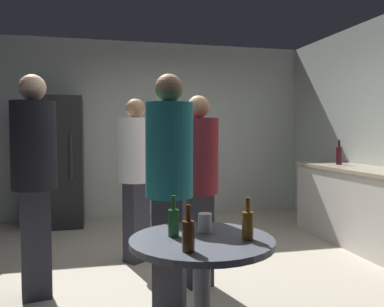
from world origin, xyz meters
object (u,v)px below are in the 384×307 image
beer_bottle_green (174,221)px  beer_bottle_amber (248,224)px  plastic_cup_white (205,223)px  person_in_white_shirt (136,167)px  person_in_black_shirt (34,168)px  person_in_teal_shirt (169,175)px  person_in_maroon_shirt (198,176)px  beer_bottle_brown (188,235)px  refrigerator (57,162)px  wine_bottle_on_counter (339,155)px  foreground_table (202,257)px

beer_bottle_green → beer_bottle_amber: bearing=-22.8°
plastic_cup_white → person_in_white_shirt: bearing=97.1°
beer_bottle_green → plastic_cup_white: (0.19, 0.05, -0.03)m
beer_bottle_green → person_in_black_shirt: size_ratio=0.13×
person_in_teal_shirt → person_in_maroon_shirt: 0.57m
beer_bottle_brown → person_in_black_shirt: bearing=122.4°
refrigerator → wine_bottle_on_counter: (3.53, -1.36, 0.12)m
wine_bottle_on_counter → person_in_teal_shirt: (-2.49, -1.67, -0.01)m
plastic_cup_white → person_in_teal_shirt: size_ratio=0.06×
beer_bottle_amber → person_in_black_shirt: (-1.27, 1.29, 0.22)m
foreground_table → person_in_white_shirt: bearing=95.1°
wine_bottle_on_counter → person_in_white_shirt: bearing=-170.1°
wine_bottle_on_counter → person_in_black_shirt: size_ratio=0.18×
beer_bottle_green → person_in_teal_shirt: 0.66m
refrigerator → beer_bottle_brown: (0.96, -3.95, -0.08)m
beer_bottle_green → foreground_table: bearing=-27.8°
wine_bottle_on_counter → plastic_cup_white: wine_bottle_on_counter is taller
refrigerator → beer_bottle_brown: 4.07m
wine_bottle_on_counter → beer_bottle_brown: wine_bottle_on_counter is taller
person_in_black_shirt → foreground_table: bearing=29.1°
person_in_maroon_shirt → person_in_white_shirt: size_ratio=0.98×
person_in_teal_shirt → person_in_black_shirt: person_in_black_shirt is taller
foreground_table → person_in_teal_shirt: person_in_teal_shirt is taller
foreground_table → beer_bottle_amber: (0.24, -0.08, 0.19)m
person_in_white_shirt → person_in_black_shirt: (-0.86, -0.71, 0.07)m
foreground_table → beer_bottle_green: beer_bottle_green is taller
refrigerator → beer_bottle_green: (0.94, -3.66, -0.08)m
plastic_cup_white → wine_bottle_on_counter: bearing=43.4°
wine_bottle_on_counter → person_in_black_shirt: (-3.47, -1.17, 0.02)m
beer_bottle_brown → plastic_cup_white: size_ratio=2.09×
person_in_black_shirt → wine_bottle_on_counter: bearing=97.3°
wine_bottle_on_counter → person_in_maroon_shirt: person_in_maroon_shirt is taller
person_in_teal_shirt → person_in_black_shirt: bearing=-95.0°
refrigerator → beer_bottle_green: refrigerator is taller
refrigerator → person_in_teal_shirt: (1.04, -3.03, 0.11)m
plastic_cup_white → person_in_white_shirt: 1.82m
foreground_table → plastic_cup_white: size_ratio=7.27×
person_in_teal_shirt → beer_bottle_amber: bearing=42.5°
person_in_maroon_shirt → foreground_table: bearing=-25.2°
refrigerator → plastic_cup_white: refrigerator is taller
foreground_table → beer_bottle_amber: bearing=-19.4°
wine_bottle_on_counter → person_in_white_shirt: 2.65m
beer_bottle_brown → refrigerator: bearing=103.7°
beer_bottle_amber → person_in_teal_shirt: (-0.29, 0.79, 0.19)m
person_in_white_shirt → beer_bottle_amber: bearing=-25.1°
beer_bottle_green → person_in_black_shirt: (-0.89, 1.13, 0.22)m
beer_bottle_brown → person_in_teal_shirt: size_ratio=0.13×
beer_bottle_brown → person_in_teal_shirt: 0.94m
refrigerator → beer_bottle_amber: bearing=-70.9°
person_in_teal_shirt → person_in_maroon_shirt: (0.33, 0.46, -0.07)m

